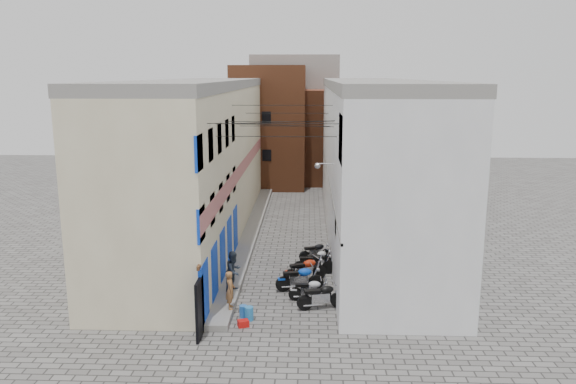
# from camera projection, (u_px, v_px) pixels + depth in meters

# --- Properties ---
(ground) EXTENTS (90.00, 90.00, 0.00)m
(ground) POSITION_uv_depth(u_px,v_px,m) (271.00, 333.00, 20.60)
(ground) COLOR #5C5A57
(ground) RESTS_ON ground
(plinth) EXTENTS (0.90, 26.00, 0.25)m
(plinth) POSITION_uv_depth(u_px,v_px,m) (251.00, 232.00, 33.36)
(plinth) COLOR gray
(plinth) RESTS_ON ground
(building_left) EXTENTS (5.10, 27.00, 9.00)m
(building_left) POSITION_uv_depth(u_px,v_px,m) (200.00, 159.00, 32.52)
(building_left) COLOR #C4B994
(building_left) RESTS_ON ground
(building_right) EXTENTS (5.94, 26.00, 9.00)m
(building_right) POSITION_uv_depth(u_px,v_px,m) (372.00, 160.00, 32.19)
(building_right) COLOR silver
(building_right) RESTS_ON ground
(building_far_brick_left) EXTENTS (6.00, 6.00, 10.00)m
(building_far_brick_left) POSITION_uv_depth(u_px,v_px,m) (269.00, 127.00, 47.02)
(building_far_brick_left) COLOR brown
(building_far_brick_left) RESTS_ON ground
(building_far_brick_right) EXTENTS (5.00, 6.00, 8.00)m
(building_far_brick_right) POSITION_uv_depth(u_px,v_px,m) (328.00, 136.00, 49.00)
(building_far_brick_right) COLOR brown
(building_far_brick_right) RESTS_ON ground
(building_far_concrete) EXTENTS (8.00, 5.00, 11.00)m
(building_far_concrete) POSITION_uv_depth(u_px,v_px,m) (295.00, 115.00, 52.71)
(building_far_concrete) COLOR gray
(building_far_concrete) RESTS_ON ground
(far_shopfront) EXTENTS (2.00, 0.30, 2.40)m
(far_shopfront) POSITION_uv_depth(u_px,v_px,m) (292.00, 177.00, 44.99)
(far_shopfront) COLOR black
(far_shopfront) RESTS_ON ground
(overhead_wires) EXTENTS (5.80, 13.02, 1.32)m
(overhead_wires) POSITION_uv_depth(u_px,v_px,m) (281.00, 121.00, 26.60)
(overhead_wires) COLOR black
(overhead_wires) RESTS_ON ground
(motorcycle_a) EXTENTS (2.14, 1.13, 1.18)m
(motorcycle_a) POSITION_uv_depth(u_px,v_px,m) (321.00, 295.00, 22.62)
(motorcycle_a) COLOR black
(motorcycle_a) RESTS_ON ground
(motorcycle_b) EXTENTS (1.82, 0.63, 1.04)m
(motorcycle_b) POSITION_uv_depth(u_px,v_px,m) (310.00, 289.00, 23.46)
(motorcycle_b) COLOR silver
(motorcycle_b) RESTS_ON ground
(motorcycle_c) EXTENTS (2.23, 1.07, 1.24)m
(motorcycle_c) POSITION_uv_depth(u_px,v_px,m) (300.00, 277.00, 24.52)
(motorcycle_c) COLOR #0C40BB
(motorcycle_c) RESTS_ON ground
(motorcycle_d) EXTENTS (2.19, 1.47, 1.22)m
(motorcycle_d) POSITION_uv_depth(u_px,v_px,m) (305.00, 268.00, 25.64)
(motorcycle_d) COLOR #B7260D
(motorcycle_d) RESTS_ON ground
(motorcycle_e) EXTENTS (2.04, 0.77, 1.16)m
(motorcycle_e) POSITION_uv_depth(u_px,v_px,m) (314.00, 262.00, 26.59)
(motorcycle_e) COLOR black
(motorcycle_e) RESTS_ON ground
(motorcycle_f) EXTENTS (1.77, 1.34, 1.00)m
(motorcycle_f) POSITION_uv_depth(u_px,v_px,m) (318.00, 258.00, 27.43)
(motorcycle_f) COLOR silver
(motorcycle_f) RESTS_ON ground
(motorcycle_g) EXTENTS (1.87, 1.17, 1.03)m
(motorcycle_g) POSITION_uv_depth(u_px,v_px,m) (316.00, 251.00, 28.53)
(motorcycle_g) COLOR black
(motorcycle_g) RESTS_ON ground
(person_a) EXTENTS (0.45, 0.61, 1.53)m
(person_a) POSITION_uv_depth(u_px,v_px,m) (230.00, 290.00, 22.01)
(person_a) COLOR #9A6538
(person_a) RESTS_ON plinth
(person_b) EXTENTS (0.98, 1.05, 1.74)m
(person_b) POSITION_uv_depth(u_px,v_px,m) (234.00, 271.00, 23.82)
(person_b) COLOR #2B3441
(person_b) RESTS_ON plinth
(water_jug_near) EXTENTS (0.44, 0.44, 0.54)m
(water_jug_near) POSITION_uv_depth(u_px,v_px,m) (249.00, 314.00, 21.63)
(water_jug_near) COLOR #2679BE
(water_jug_near) RESTS_ON ground
(water_jug_far) EXTENTS (0.37, 0.37, 0.48)m
(water_jug_far) POSITION_uv_depth(u_px,v_px,m) (243.00, 311.00, 21.91)
(water_jug_far) COLOR blue
(water_jug_far) RESTS_ON ground
(red_crate) EXTENTS (0.48, 0.42, 0.25)m
(red_crate) POSITION_uv_depth(u_px,v_px,m) (243.00, 323.00, 21.10)
(red_crate) COLOR red
(red_crate) RESTS_ON ground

